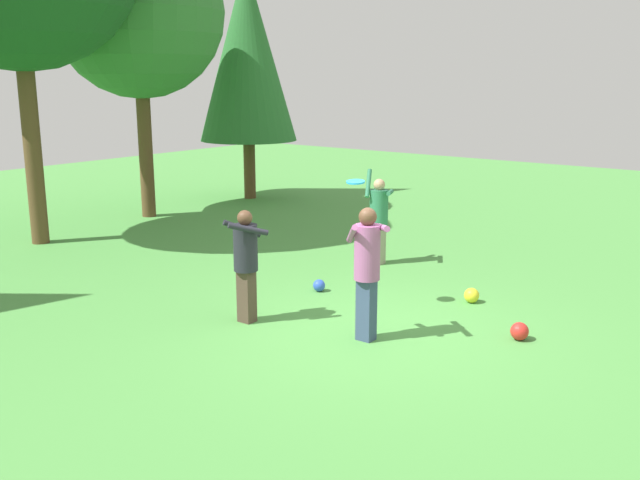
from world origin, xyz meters
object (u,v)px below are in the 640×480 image
at_px(ball_yellow, 472,295).
at_px(person_bystander, 246,257).
at_px(tree_right, 138,12).
at_px(ball_blue, 319,285).
at_px(ball_red, 519,331).
at_px(person_thrower, 379,214).
at_px(tree_far_right, 247,53).
at_px(person_catcher, 367,262).
at_px(frisbee, 356,182).

bearing_deg(ball_yellow, person_bystander, 141.83).
bearing_deg(tree_right, person_bystander, -119.93).
height_order(person_bystander, ball_blue, person_bystander).
bearing_deg(ball_red, ball_blue, 88.32).
distance_m(person_thrower, ball_yellow, 2.78).
bearing_deg(person_bystander, ball_red, -29.68).
distance_m(person_thrower, tree_far_right, 8.43).
bearing_deg(tree_right, person_catcher, -112.56).
relative_size(ball_red, tree_far_right, 0.04).
bearing_deg(ball_yellow, person_catcher, 169.85).
xyz_separation_m(person_catcher, frisbee, (0.92, 0.83, 0.87)).
bearing_deg(person_catcher, ball_yellow, -52.28).
bearing_deg(frisbee, person_catcher, -137.87).
bearing_deg(person_bystander, person_catcher, -41.92).
bearing_deg(person_bystander, frisbee, 0.00).
distance_m(person_thrower, ball_red, 4.31).
height_order(ball_blue, ball_yellow, ball_yellow).
relative_size(person_thrower, person_catcher, 0.98).
xyz_separation_m(ball_red, ball_yellow, (1.07, 1.21, -0.00)).
xyz_separation_m(person_bystander, ball_red, (1.67, -3.37, -0.84)).
distance_m(person_thrower, ball_blue, 2.23).
relative_size(ball_red, tree_right, 0.04).
xyz_separation_m(person_bystander, tree_right, (4.19, 7.28, 3.90)).
distance_m(tree_right, tree_far_right, 3.60).
distance_m(person_bystander, ball_blue, 1.97).
bearing_deg(tree_right, person_thrower, -92.96).
height_order(frisbee, ball_blue, frisbee).
relative_size(person_catcher, ball_blue, 8.97).
xyz_separation_m(ball_blue, ball_red, (-0.10, -3.44, 0.02)).
distance_m(person_bystander, ball_yellow, 3.59).
relative_size(person_thrower, tree_right, 0.25).
height_order(person_thrower, tree_right, tree_right).
distance_m(person_catcher, ball_blue, 2.45).
xyz_separation_m(person_catcher, person_bystander, (-0.44, 1.75, -0.11)).
relative_size(ball_blue, tree_right, 0.03).
xyz_separation_m(ball_blue, ball_yellow, (0.97, -2.23, 0.02)).
relative_size(person_thrower, person_bystander, 1.09).
distance_m(person_catcher, tree_right, 10.48).
distance_m(person_thrower, person_catcher, 3.94).
distance_m(ball_yellow, tree_far_right, 11.20).
height_order(ball_red, ball_yellow, ball_red).
bearing_deg(person_thrower, tree_right, -118.54).
bearing_deg(tree_right, ball_red, -103.30).
xyz_separation_m(person_catcher, ball_yellow, (2.30, -0.41, -0.95)).
xyz_separation_m(frisbee, ball_blue, (0.41, 0.98, -1.84)).
xyz_separation_m(ball_blue, tree_far_right, (5.91, 7.05, 3.90)).
xyz_separation_m(person_catcher, ball_blue, (1.33, 1.81, -0.97)).
distance_m(person_bystander, tree_far_right, 10.91).
bearing_deg(person_bystander, tree_far_right, 76.70).
xyz_separation_m(ball_red, tree_right, (2.52, 10.65, 4.74)).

